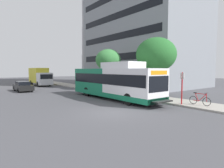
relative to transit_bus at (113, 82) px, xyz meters
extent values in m
plane|color=#4C4C51|center=(-3.71, 3.30, -1.70)|extent=(120.00, 120.00, 0.00)
cube|color=#A8A399|center=(3.29, 1.30, -1.63)|extent=(3.00, 56.00, 0.14)
cube|color=white|center=(0.00, -2.82, -0.02)|extent=(2.54, 5.80, 2.73)
cube|color=#14724C|center=(0.00, 2.98, -0.02)|extent=(2.54, 5.80, 2.73)
cube|color=#14724C|center=(0.00, 0.08, -1.16)|extent=(2.57, 11.60, 0.44)
cube|color=black|center=(0.00, 0.08, 0.35)|extent=(2.58, 11.25, 0.96)
cube|color=black|center=(0.00, -5.68, 0.15)|extent=(2.34, 0.10, 1.24)
cube|color=orange|center=(0.00, -5.69, 1.02)|extent=(1.91, 0.08, 0.32)
cube|color=white|center=(0.00, -1.37, 1.65)|extent=(2.16, 4.06, 0.60)
cube|color=black|center=(0.00, -6.07, -1.15)|extent=(1.78, 0.60, 0.10)
cylinder|color=black|center=(-1.13, -3.51, -1.20)|extent=(0.30, 1.00, 1.00)
cylinder|color=black|center=(1.13, -3.51, -1.20)|extent=(0.30, 1.00, 1.00)
cylinder|color=black|center=(-1.13, 3.27, -1.20)|extent=(0.30, 1.00, 1.00)
cylinder|color=black|center=(1.13, 3.27, -1.20)|extent=(0.30, 1.00, 1.00)
cylinder|color=red|center=(2.12, -6.34, -0.26)|extent=(0.10, 0.10, 2.60)
cube|color=white|center=(2.10, -6.34, 0.74)|extent=(0.04, 0.36, 0.48)
torus|color=black|center=(2.99, -7.94, -1.23)|extent=(0.04, 0.66, 0.66)
torus|color=black|center=(2.99, -6.84, -1.23)|extent=(0.04, 0.66, 0.66)
cylinder|color=#B2191E|center=(2.99, -7.59, -0.96)|extent=(0.05, 0.64, 0.64)
cylinder|color=#B2191E|center=(2.99, -7.14, -0.96)|extent=(0.05, 0.34, 0.62)
cylinder|color=#B2191E|center=(2.99, -7.44, -0.66)|extent=(0.05, 0.90, 0.05)
cylinder|color=#B2191E|center=(2.99, -7.07, -1.25)|extent=(0.05, 0.45, 0.08)
cylinder|color=#B2191E|center=(2.99, -7.92, -0.90)|extent=(0.05, 0.10, 0.67)
cylinder|color=black|center=(2.99, -7.89, -0.56)|extent=(0.52, 0.03, 0.03)
cube|color=black|center=(2.99, -6.99, -0.62)|extent=(0.12, 0.24, 0.06)
cylinder|color=#4C3823|center=(4.20, -1.92, -0.16)|extent=(0.28, 0.28, 2.82)
ellipsoid|color=#286B2D|center=(4.20, -1.92, 2.82)|extent=(4.18, 4.18, 3.56)
cylinder|color=#4C3823|center=(4.37, 6.79, -0.15)|extent=(0.28, 0.28, 2.84)
ellipsoid|color=#3D8442|center=(4.37, 6.79, 2.62)|extent=(3.58, 3.58, 3.04)
cube|color=black|center=(-5.65, 12.83, -1.15)|extent=(1.80, 4.50, 0.70)
cube|color=black|center=(-5.65, 12.93, -0.65)|extent=(1.48, 2.34, 0.56)
cylinder|color=black|center=(-6.45, 11.48, -1.38)|extent=(0.20, 0.64, 0.64)
cylinder|color=black|center=(-4.85, 11.48, -1.38)|extent=(0.20, 0.64, 0.64)
cylinder|color=black|center=(-6.45, 14.18, -1.38)|extent=(0.20, 0.64, 0.64)
cylinder|color=black|center=(-4.85, 14.18, -1.38)|extent=(0.20, 0.64, 0.64)
cube|color=silver|center=(-0.97, 18.18, -0.35)|extent=(2.30, 2.00, 2.10)
cube|color=yellow|center=(-0.97, 21.68, 0.20)|extent=(2.30, 5.00, 2.70)
cube|color=black|center=(-0.97, 17.21, 0.05)|extent=(2.07, 0.08, 0.80)
cylinder|color=black|center=(-2.00, 18.62, -1.24)|extent=(0.26, 0.92, 0.92)
cylinder|color=black|center=(0.06, 18.62, -1.24)|extent=(0.26, 0.92, 0.92)
cylinder|color=black|center=(-2.00, 22.76, -1.24)|extent=(0.26, 0.92, 0.92)
cylinder|color=black|center=(0.06, 22.76, -1.24)|extent=(0.26, 0.92, 0.92)
cube|color=gray|center=(14.93, 10.21, 13.40)|extent=(13.29, 21.05, 30.21)
cube|color=black|center=(14.93, 10.21, -0.03)|extent=(13.35, 19.37, 1.10)
cube|color=black|center=(14.93, 10.21, 3.33)|extent=(13.35, 19.37, 1.10)
cube|color=black|center=(14.93, 10.21, 6.69)|extent=(13.35, 19.37, 1.10)
cube|color=black|center=(14.93, 10.21, 10.04)|extent=(13.35, 19.37, 1.10)
cube|color=black|center=(14.93, 10.21, 13.40)|extent=(13.35, 19.37, 1.10)
cylinder|color=#B7B7BC|center=(11.23, 26.12, 1.56)|extent=(1.10, 1.10, 6.54)
cylinder|color=#B7B7BC|center=(11.23, 26.12, 8.10)|extent=(0.91, 0.91, 6.54)
cylinder|color=#B7B7BC|center=(11.23, 26.12, 14.63)|extent=(0.71, 0.72, 6.54)
camera|label=1|loc=(-11.59, -14.94, 1.25)|focal=30.28mm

